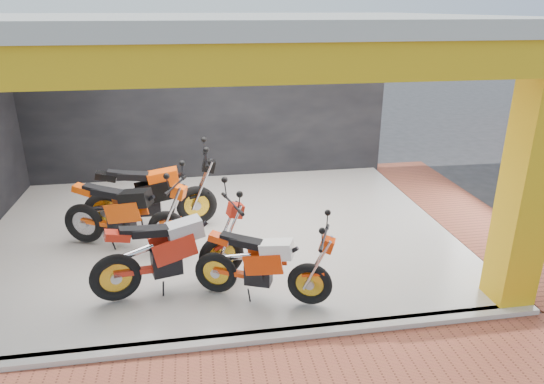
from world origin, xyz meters
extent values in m
plane|color=#2D2D30|center=(0.00, 0.00, 0.00)|extent=(80.00, 80.00, 0.00)
cube|color=silver|center=(0.00, 2.00, 0.05)|extent=(8.00, 6.00, 0.10)
cube|color=beige|center=(0.00, 2.00, 3.60)|extent=(8.40, 6.40, 0.20)
cube|color=black|center=(0.00, 5.10, 1.75)|extent=(8.20, 0.20, 3.50)
cube|color=gold|center=(3.75, -0.75, 1.75)|extent=(0.50, 0.50, 3.50)
cube|color=gold|center=(0.00, -1.00, 3.30)|extent=(8.40, 0.30, 0.40)
cube|color=gold|center=(4.00, 2.00, 3.30)|extent=(0.30, 6.40, 0.40)
cube|color=silver|center=(0.00, -1.02, 0.05)|extent=(8.00, 0.20, 0.10)
cube|color=brown|center=(4.80, 2.00, 0.01)|extent=(1.40, 7.00, 0.03)
camera|label=1|loc=(-0.35, -5.84, 3.81)|focal=32.00mm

